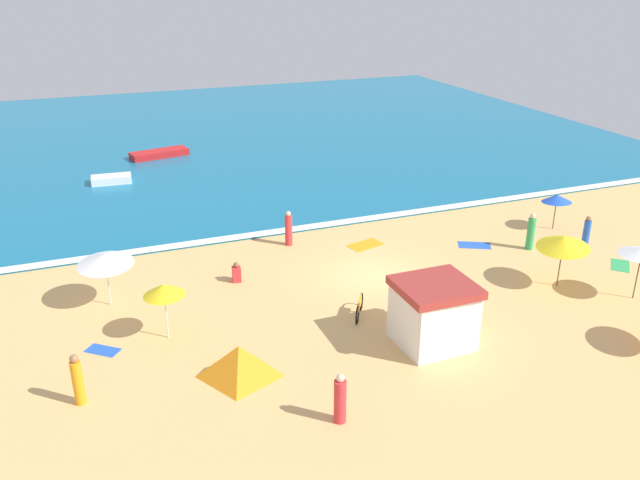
{
  "coord_description": "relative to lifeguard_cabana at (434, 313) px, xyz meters",
  "views": [
    {
      "loc": [
        -11.68,
        -23.65,
        12.69
      ],
      "look_at": [
        -1.35,
        2.86,
        0.8
      ],
      "focal_mm": 36.88,
      "sensor_mm": 36.0,
      "label": 1
    }
  ],
  "objects": [
    {
      "name": "beach_towel_3",
      "position": [
        11.49,
        2.7,
        -1.22
      ],
      "size": [
        1.55,
        1.56,
        0.01
      ],
      "color": "green",
      "rests_on": "ground_plane"
    },
    {
      "name": "beachgoer_6",
      "position": [
        -5.32,
        7.52,
        -0.84
      ],
      "size": [
        0.42,
        0.42,
        0.9
      ],
      "color": "red",
      "rests_on": "ground_plane"
    },
    {
      "name": "beachgoer_4",
      "position": [
        -12.08,
        0.87,
        -0.38
      ],
      "size": [
        0.43,
        0.43,
        1.77
      ],
      "color": "orange",
      "rests_on": "ground_plane"
    },
    {
      "name": "wave_breaker_foam",
      "position": [
        0.41,
        12.2,
        -1.13
      ],
      "size": [
        57.0,
        0.7,
        0.01
      ],
      "primitive_type": "cube",
      "color": "white",
      "rests_on": "ocean_water"
    },
    {
      "name": "beach_umbrella_6",
      "position": [
        -10.62,
        7.29,
        0.79
      ],
      "size": [
        2.58,
        2.6,
        2.33
      ],
      "color": "silver",
      "rests_on": "ground_plane"
    },
    {
      "name": "parked_bicycle",
      "position": [
        -1.62,
        2.79,
        -0.85
      ],
      "size": [
        1.03,
        1.57,
        0.76
      ],
      "color": "black",
      "rests_on": "ground_plane"
    },
    {
      "name": "beach_towel_1",
      "position": [
        1.6,
        9.14,
        -1.22
      ],
      "size": [
        1.92,
        1.4,
        0.01
      ],
      "color": "orange",
      "rests_on": "ground_plane"
    },
    {
      "name": "beachgoer_1",
      "position": [
        11.56,
        5.12,
        -0.49
      ],
      "size": [
        0.4,
        0.4,
        1.57
      ],
      "color": "blue",
      "rests_on": "ground_plane"
    },
    {
      "name": "beach_towel_2",
      "position": [
        6.59,
        7.15,
        -1.22
      ],
      "size": [
        1.78,
        1.48,
        0.01
      ],
      "color": "blue",
      "rests_on": "ground_plane"
    },
    {
      "name": "small_boat_1",
      "position": [
        -5.42,
        28.9,
        -0.9
      ],
      "size": [
        4.22,
        2.17,
        0.45
      ],
      "color": "red",
      "rests_on": "ocean_water"
    },
    {
      "name": "beach_umbrella_1",
      "position": [
        -8.87,
        3.87,
        0.74
      ],
      "size": [
        1.7,
        1.7,
        2.2
      ],
      "color": "silver",
      "rests_on": "ground_plane"
    },
    {
      "name": "ground_plane",
      "position": [
        0.41,
        5.9,
        -1.23
      ],
      "size": [
        60.0,
        60.0,
        0.0
      ],
      "primitive_type": "plane",
      "color": "#E5B26B"
    },
    {
      "name": "ocean_water",
      "position": [
        0.41,
        33.9,
        -1.18
      ],
      "size": [
        60.0,
        44.0,
        0.1
      ],
      "primitive_type": "cube",
      "color": "#146B93",
      "rests_on": "ground_plane"
    },
    {
      "name": "beachgoer_3",
      "position": [
        -4.85,
        -2.89,
        -0.45
      ],
      "size": [
        0.49,
        0.49,
        1.67
      ],
      "color": "red",
      "rests_on": "ground_plane"
    },
    {
      "name": "lifeguard_cabana",
      "position": [
        0.0,
        0.0,
        0.0
      ],
      "size": [
        2.68,
        2.47,
        2.42
      ],
      "color": "white",
      "rests_on": "ground_plane"
    },
    {
      "name": "beach_towel_0",
      "position": [
        -11.21,
        3.81,
        -1.22
      ],
      "size": [
        1.32,
        1.24,
        0.01
      ],
      "color": "blue",
      "rests_on": "ground_plane"
    },
    {
      "name": "beachgoer_5",
      "position": [
        8.8,
        5.82,
        -0.37
      ],
      "size": [
        0.52,
        0.52,
        1.83
      ],
      "color": "green",
      "rests_on": "ground_plane"
    },
    {
      "name": "beachgoer_2",
      "position": [
        -1.9,
        10.55,
        -0.41
      ],
      "size": [
        0.44,
        0.44,
        1.75
      ],
      "color": "red",
      "rests_on": "ground_plane"
    },
    {
      "name": "beach_umbrella_2",
      "position": [
        11.65,
        7.56,
        0.45
      ],
      "size": [
        1.81,
        1.82,
        1.93
      ],
      "color": "#4C3823",
      "rests_on": "ground_plane"
    },
    {
      "name": "beach_umbrella_5",
      "position": [
        7.4,
        2.12,
        0.79
      ],
      "size": [
        3.02,
        3.0,
        2.39
      ],
      "color": "#4C3823",
      "rests_on": "ground_plane"
    },
    {
      "name": "small_boat_0",
      "position": [
        -9.15,
        23.79,
        -0.9
      ],
      "size": [
        2.49,
        1.39,
        0.46
      ],
      "color": "white",
      "rests_on": "ocean_water"
    },
    {
      "name": "beach_tent",
      "position": [
        -7.05,
        0.47,
        -0.64
      ],
      "size": [
        2.68,
        2.56,
        1.18
      ],
      "color": "orange",
      "rests_on": "ground_plane"
    }
  ]
}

